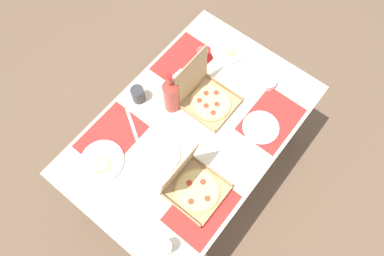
{
  "coord_description": "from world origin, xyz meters",
  "views": [
    {
      "loc": [
        -0.65,
        -0.52,
        2.64
      ],
      "look_at": [
        0.0,
        0.0,
        0.76
      ],
      "focal_mm": 34.02,
      "sensor_mm": 36.0,
      "label": 1
    }
  ],
  "objects_px": {
    "plate_far_left": "(261,128)",
    "cup_dark": "(165,247)",
    "soda_bottle": "(171,95)",
    "plate_middle": "(227,51)",
    "plate_near_right": "(102,161)",
    "cup_clear_left": "(202,55)",
    "pizza_box_center": "(207,97)",
    "pizza_box_corner_left": "(193,186)",
    "plate_far_right": "(161,155)",
    "condiment_bowl": "(268,82)",
    "cup_spare": "(138,95)"
  },
  "relations": [
    {
      "from": "cup_clear_left",
      "to": "plate_far_right",
      "type": "bearing_deg",
      "value": -161.83
    },
    {
      "from": "plate_far_right",
      "to": "soda_bottle",
      "type": "height_order",
      "value": "soda_bottle"
    },
    {
      "from": "plate_middle",
      "to": "plate_far_right",
      "type": "height_order",
      "value": "plate_middle"
    },
    {
      "from": "pizza_box_corner_left",
      "to": "soda_bottle",
      "type": "bearing_deg",
      "value": 52.36
    },
    {
      "from": "pizza_box_center",
      "to": "plate_near_right",
      "type": "bearing_deg",
      "value": 161.84
    },
    {
      "from": "pizza_box_corner_left",
      "to": "plate_far_left",
      "type": "relative_size",
      "value": 1.47
    },
    {
      "from": "plate_far_left",
      "to": "cup_spare",
      "type": "bearing_deg",
      "value": 113.47
    },
    {
      "from": "cup_clear_left",
      "to": "condiment_bowl",
      "type": "height_order",
      "value": "cup_clear_left"
    },
    {
      "from": "pizza_box_center",
      "to": "plate_near_right",
      "type": "relative_size",
      "value": 1.29
    },
    {
      "from": "pizza_box_corner_left",
      "to": "plate_near_right",
      "type": "relative_size",
      "value": 1.28
    },
    {
      "from": "soda_bottle",
      "to": "cup_dark",
      "type": "bearing_deg",
      "value": -142.42
    },
    {
      "from": "condiment_bowl",
      "to": "plate_far_right",
      "type": "bearing_deg",
      "value": 164.53
    },
    {
      "from": "plate_near_right",
      "to": "plate_far_right",
      "type": "distance_m",
      "value": 0.32
    },
    {
      "from": "plate_far_right",
      "to": "condiment_bowl",
      "type": "height_order",
      "value": "condiment_bowl"
    },
    {
      "from": "pizza_box_center",
      "to": "plate_middle",
      "type": "xyz_separation_m",
      "value": [
        0.36,
        0.11,
        -0.04
      ]
    },
    {
      "from": "plate_near_right",
      "to": "plate_far_right",
      "type": "relative_size",
      "value": 1.11
    },
    {
      "from": "plate_far_left",
      "to": "cup_dark",
      "type": "xyz_separation_m",
      "value": [
        -0.83,
        -0.0,
        0.04
      ]
    },
    {
      "from": "plate_far_right",
      "to": "soda_bottle",
      "type": "distance_m",
      "value": 0.33
    },
    {
      "from": "cup_dark",
      "to": "condiment_bowl",
      "type": "relative_size",
      "value": 1.07
    },
    {
      "from": "pizza_box_corner_left",
      "to": "plate_middle",
      "type": "bearing_deg",
      "value": 24.85
    },
    {
      "from": "pizza_box_corner_left",
      "to": "condiment_bowl",
      "type": "relative_size",
      "value": 3.1
    },
    {
      "from": "plate_far_right",
      "to": "cup_clear_left",
      "type": "xyz_separation_m",
      "value": [
        0.63,
        0.21,
        0.04
      ]
    },
    {
      "from": "pizza_box_corner_left",
      "to": "cup_clear_left",
      "type": "xyz_separation_m",
      "value": [
        0.66,
        0.46,
        0.0
      ]
    },
    {
      "from": "pizza_box_center",
      "to": "plate_far_right",
      "type": "relative_size",
      "value": 1.43
    },
    {
      "from": "plate_far_right",
      "to": "cup_clear_left",
      "type": "distance_m",
      "value": 0.66
    },
    {
      "from": "plate_near_right",
      "to": "cup_dark",
      "type": "distance_m",
      "value": 0.58
    },
    {
      "from": "plate_middle",
      "to": "cup_spare",
      "type": "xyz_separation_m",
      "value": [
        -0.59,
        0.2,
        0.04
      ]
    },
    {
      "from": "plate_middle",
      "to": "cup_clear_left",
      "type": "relative_size",
      "value": 1.96
    },
    {
      "from": "plate_near_right",
      "to": "cup_clear_left",
      "type": "distance_m",
      "value": 0.85
    },
    {
      "from": "pizza_box_corner_left",
      "to": "cup_dark",
      "type": "distance_m",
      "value": 0.33
    },
    {
      "from": "soda_bottle",
      "to": "cup_spare",
      "type": "bearing_deg",
      "value": 115.37
    },
    {
      "from": "cup_clear_left",
      "to": "plate_middle",
      "type": "bearing_deg",
      "value": -29.52
    },
    {
      "from": "condiment_bowl",
      "to": "cup_clear_left",
      "type": "bearing_deg",
      "value": 104.73
    },
    {
      "from": "pizza_box_center",
      "to": "plate_near_right",
      "type": "distance_m",
      "value": 0.68
    },
    {
      "from": "pizza_box_center",
      "to": "pizza_box_corner_left",
      "type": "height_order",
      "value": "pizza_box_center"
    },
    {
      "from": "cup_clear_left",
      "to": "plate_far_left",
      "type": "bearing_deg",
      "value": -105.94
    },
    {
      "from": "plate_far_right",
      "to": "pizza_box_corner_left",
      "type": "bearing_deg",
      "value": -97.31
    },
    {
      "from": "soda_bottle",
      "to": "plate_middle",
      "type": "bearing_deg",
      "value": -2.54
    },
    {
      "from": "cup_clear_left",
      "to": "plate_near_right",
      "type": "bearing_deg",
      "value": 178.9
    },
    {
      "from": "soda_bottle",
      "to": "cup_clear_left",
      "type": "xyz_separation_m",
      "value": [
        0.36,
        0.06,
        -0.08
      ]
    },
    {
      "from": "pizza_box_corner_left",
      "to": "soda_bottle",
      "type": "relative_size",
      "value": 0.94
    },
    {
      "from": "pizza_box_corner_left",
      "to": "cup_dark",
      "type": "height_order",
      "value": "pizza_box_corner_left"
    },
    {
      "from": "cup_spare",
      "to": "cup_clear_left",
      "type": "relative_size",
      "value": 1.04
    },
    {
      "from": "pizza_box_center",
      "to": "cup_dark",
      "type": "relative_size",
      "value": 2.92
    },
    {
      "from": "plate_far_left",
      "to": "cup_clear_left",
      "type": "bearing_deg",
      "value": 74.06
    },
    {
      "from": "plate_far_left",
      "to": "pizza_box_center",
      "type": "bearing_deg",
      "value": 98.74
    },
    {
      "from": "plate_near_right",
      "to": "cup_spare",
      "type": "height_order",
      "value": "cup_spare"
    },
    {
      "from": "plate_near_right",
      "to": "plate_middle",
      "type": "height_order",
      "value": "same"
    },
    {
      "from": "pizza_box_corner_left",
      "to": "cup_spare",
      "type": "height_order",
      "value": "pizza_box_corner_left"
    },
    {
      "from": "plate_middle",
      "to": "condiment_bowl",
      "type": "xyz_separation_m",
      "value": [
        -0.04,
        -0.33,
        0.01
      ]
    }
  ]
}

